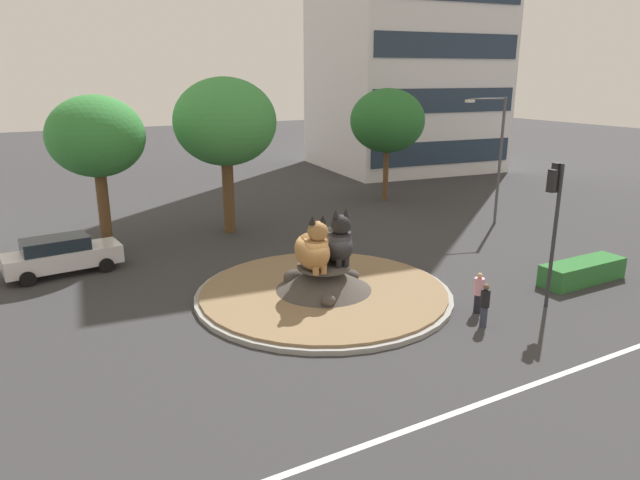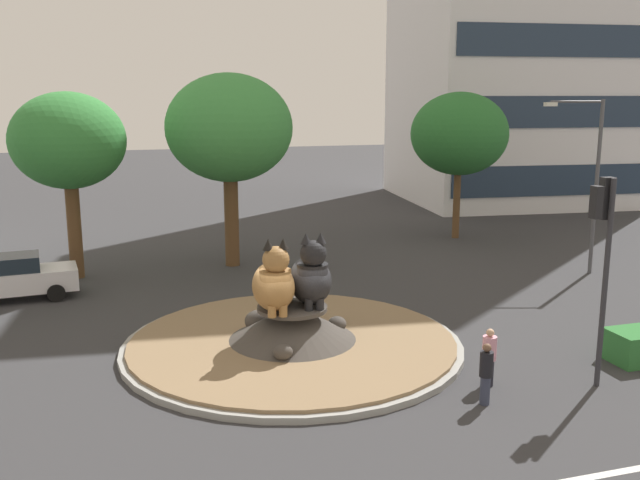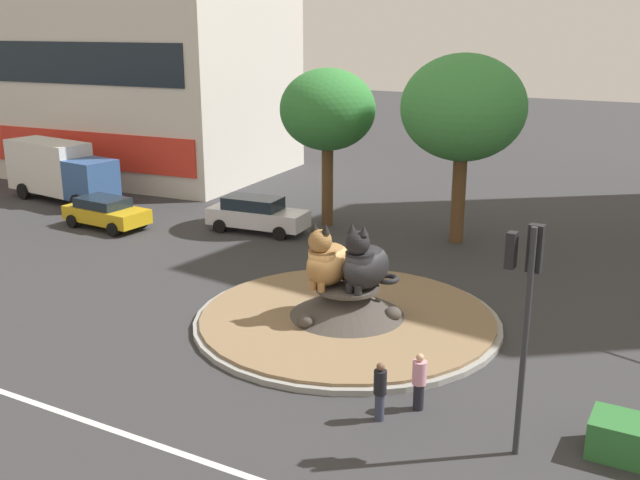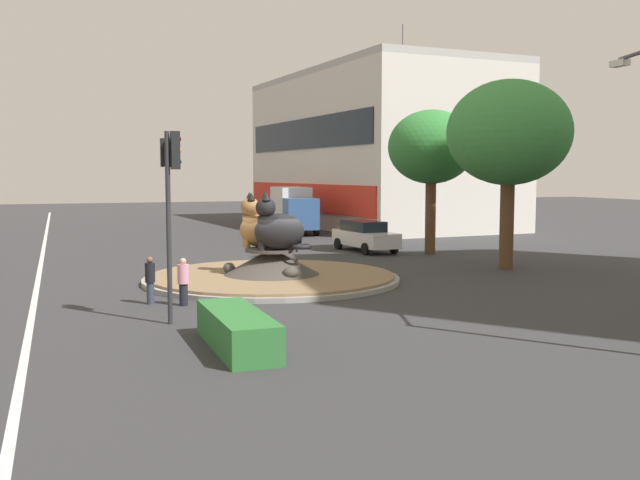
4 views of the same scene
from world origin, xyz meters
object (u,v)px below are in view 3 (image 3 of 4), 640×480
Objects in this scene: hatchback_near_shophouse at (257,214)px; delivery_box_truck at (59,170)px; sedan_on_far_lane at (106,212)px; cat_statue_black at (365,264)px; second_tree_near_tower at (463,109)px; third_tree_left at (328,111)px; shophouse_block at (97,75)px; pedestrian_pink_shirt at (419,380)px; pedestrian_black_shirt at (380,390)px; cat_statue_tabby at (327,262)px; traffic_light_mast at (526,291)px.

delivery_box_truck is at bearing 174.11° from hatchback_near_shophouse.
sedan_on_far_lane is at bearing -162.47° from hatchback_near_shophouse.
cat_statue_black is 11.43m from second_tree_near_tower.
third_tree_left is at bearing 16.34° from delivery_box_truck.
cat_statue_black is at bearing -13.37° from sedan_on_far_lane.
third_tree_left reaches higher than hatchback_near_shophouse.
hatchback_near_shophouse is 13.13m from delivery_box_truck.
hatchback_near_shophouse is at bearing -29.87° from shophouse_block.
pedestrian_pink_shirt is 0.31× the size of hatchback_near_shophouse.
second_tree_near_tower is at bearing 153.88° from pedestrian_pink_shirt.
delivery_box_truck is (-25.32, 13.03, 0.91)m from pedestrian_black_shirt.
sedan_on_far_lane is (-19.67, 9.07, -0.03)m from pedestrian_pink_shirt.
cat_statue_tabby is 0.29× the size of delivery_box_truck.
hatchback_near_shophouse is at bearing 6.19° from delivery_box_truck.
delivery_box_truck is (-13.10, 0.12, 0.87)m from hatchback_near_shophouse.
pedestrian_black_shirt is (30.84, -21.83, -5.32)m from shophouse_block.
second_tree_near_tower reaches higher than cat_statue_black.
second_tree_near_tower is at bearing -179.65° from cat_statue_tabby.
cat_statue_black is 0.30× the size of third_tree_left.
traffic_light_mast is 4.53m from pedestrian_black_shirt.
hatchback_near_shophouse is at bearing 26.41° from sedan_on_far_lane.
pedestrian_black_shirt is (3.41, -15.90, -5.15)m from second_tree_near_tower.
pedestrian_pink_shirt is at bearing -74.81° from second_tree_near_tower.
hatchback_near_shophouse is at bearing -130.89° from cat_statue_tabby.
pedestrian_pink_shirt is at bearing -54.30° from third_tree_left.
third_tree_left is (-6.50, -0.25, -0.42)m from second_tree_near_tower.
sedan_on_far_lane is (11.82, -11.79, -5.37)m from shophouse_block.
traffic_light_mast is 31.40m from delivery_box_truck.
pedestrian_black_shirt is (9.90, -15.65, -4.73)m from third_tree_left.
cat_statue_black is at bearing -12.67° from delivery_box_truck.
shophouse_block is 5.88× the size of sedan_on_far_lane.
cat_statue_tabby is at bearing -68.83° from cat_statue_black.
cat_statue_tabby is 11.52m from hatchback_near_shophouse.
third_tree_left is at bearing 174.39° from pedestrian_pink_shirt.
delivery_box_truck is (5.52, -8.80, -4.42)m from shophouse_block.
pedestrian_pink_shirt is 21.66m from sedan_on_far_lane.
hatchback_near_shophouse is (-12.87, 11.95, 0.06)m from pedestrian_pink_shirt.
shophouse_block reaches higher than pedestrian_pink_shirt.
traffic_light_mast is 20.33m from third_tree_left.
shophouse_block is 28.07m from second_tree_near_tower.
cat_statue_tabby is 6.26m from pedestrian_pink_shirt.
third_tree_left is (-7.00, 10.50, 3.44)m from cat_statue_black.
cat_statue_black reaches higher than pedestrian_pink_shirt.
cat_statue_black reaches higher than hatchback_near_shophouse.
shophouse_block is at bearing 87.11° from pedestrian_black_shirt.
delivery_box_truck is at bearing -172.54° from second_tree_near_tower.
shophouse_block reaches higher than cat_statue_tabby.
pedestrian_black_shirt is at bearing -20.53° from delivery_box_truck.
pedestrian_pink_shirt is 28.65m from delivery_box_truck.
shophouse_block reaches higher than delivery_box_truck.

